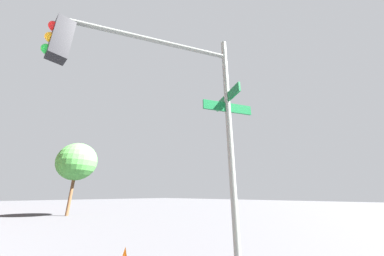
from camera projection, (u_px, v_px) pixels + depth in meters
The scene contains 2 objects.
traffic_signal_near at pixel (154, 86), 3.61m from camera, with size 2.16×3.50×5.02m.
street_tree at pixel (77, 162), 16.35m from camera, with size 3.14×3.14×5.83m.
Camera 1 is at (-8.46, -3.60, 1.62)m, focal length 17.86 mm.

